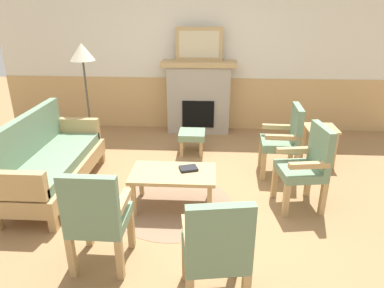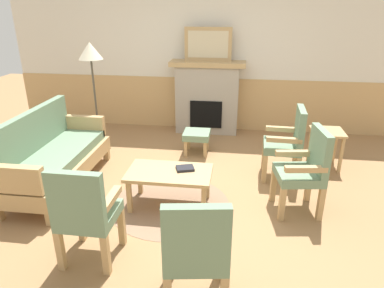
% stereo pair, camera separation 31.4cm
% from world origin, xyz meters
% --- Properties ---
extents(ground_plane, '(14.00, 14.00, 0.00)m').
position_xyz_m(ground_plane, '(0.00, 0.00, 0.00)').
color(ground_plane, '#997047').
extents(wall_back, '(7.20, 0.14, 2.70)m').
position_xyz_m(wall_back, '(0.00, 2.60, 1.31)').
color(wall_back, silver).
rests_on(wall_back, ground_plane).
extents(fireplace, '(1.30, 0.44, 1.28)m').
position_xyz_m(fireplace, '(0.00, 2.35, 0.65)').
color(fireplace, '#A39989').
rests_on(fireplace, ground_plane).
extents(framed_picture, '(0.80, 0.04, 0.56)m').
position_xyz_m(framed_picture, '(0.00, 2.35, 1.56)').
color(framed_picture, tan).
rests_on(framed_picture, fireplace).
extents(couch, '(0.70, 1.80, 0.98)m').
position_xyz_m(couch, '(-1.73, 0.05, 0.40)').
color(couch, tan).
rests_on(couch, ground_plane).
extents(coffee_table, '(0.96, 0.56, 0.44)m').
position_xyz_m(coffee_table, '(-0.18, -0.23, 0.39)').
color(coffee_table, tan).
rests_on(coffee_table, ground_plane).
extents(round_rug, '(1.41, 1.41, 0.01)m').
position_xyz_m(round_rug, '(-0.18, -0.23, 0.00)').
color(round_rug, '#896B51').
rests_on(round_rug, ground_plane).
extents(book_on_table, '(0.24, 0.21, 0.03)m').
position_xyz_m(book_on_table, '(-0.01, -0.16, 0.46)').
color(book_on_table, black).
rests_on(book_on_table, coffee_table).
extents(footstool, '(0.40, 0.40, 0.36)m').
position_xyz_m(footstool, '(-0.06, 1.32, 0.28)').
color(footstool, tan).
rests_on(footstool, ground_plane).
extents(armchair_near_fireplace, '(0.54, 0.54, 0.98)m').
position_xyz_m(armchair_near_fireplace, '(1.33, -0.13, 0.54)').
color(armchair_near_fireplace, tan).
rests_on(armchair_near_fireplace, ground_plane).
extents(armchair_by_window_left, '(0.50, 0.50, 0.98)m').
position_xyz_m(armchair_by_window_left, '(1.23, 0.67, 0.54)').
color(armchair_by_window_left, tan).
rests_on(armchair_by_window_left, ground_plane).
extents(armchair_front_left, '(0.55, 0.55, 0.98)m').
position_xyz_m(armchair_front_left, '(0.30, -1.64, 0.54)').
color(armchair_front_left, tan).
rests_on(armchair_front_left, ground_plane).
extents(armchair_front_center, '(0.48, 0.48, 0.98)m').
position_xyz_m(armchair_front_center, '(-0.72, -1.28, 0.54)').
color(armchair_front_center, tan).
rests_on(armchair_front_center, ground_plane).
extents(side_table, '(0.44, 0.44, 0.55)m').
position_xyz_m(side_table, '(1.82, 1.10, 0.43)').
color(side_table, tan).
rests_on(side_table, ground_plane).
extents(floor_lamp_by_couch, '(0.36, 0.36, 1.68)m').
position_xyz_m(floor_lamp_by_couch, '(-1.66, 1.33, 1.45)').
color(floor_lamp_by_couch, '#332D28').
rests_on(floor_lamp_by_couch, ground_plane).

